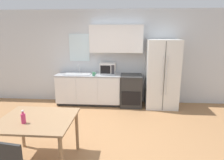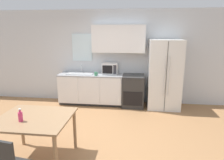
% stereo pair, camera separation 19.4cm
% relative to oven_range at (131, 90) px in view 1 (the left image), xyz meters
% --- Properties ---
extents(ground_plane, '(12.00, 12.00, 0.00)m').
position_rel_oven_range_xyz_m(ground_plane, '(-0.71, -1.80, -0.45)').
color(ground_plane, '#9E7047').
extents(wall_back, '(12.00, 0.38, 2.70)m').
position_rel_oven_range_xyz_m(wall_back, '(-0.67, 0.32, 0.99)').
color(wall_back, silver).
rests_on(wall_back, ground_plane).
extents(kitchen_counter, '(1.85, 0.61, 0.89)m').
position_rel_oven_range_xyz_m(kitchen_counter, '(-1.22, 0.02, 0.01)').
color(kitchen_counter, '#333333').
rests_on(kitchen_counter, ground_plane).
extents(oven_range, '(0.60, 0.66, 0.89)m').
position_rel_oven_range_xyz_m(oven_range, '(0.00, 0.00, 0.00)').
color(oven_range, '#2D2D2D').
rests_on(oven_range, ground_plane).
extents(refrigerator, '(0.87, 0.74, 1.88)m').
position_rel_oven_range_xyz_m(refrigerator, '(0.84, -0.03, 0.49)').
color(refrigerator, silver).
rests_on(refrigerator, ground_plane).
extents(kitchen_sink, '(0.75, 0.39, 0.23)m').
position_rel_oven_range_xyz_m(kitchen_sink, '(-1.53, 0.03, 0.46)').
color(kitchen_sink, '#B7BABC').
rests_on(kitchen_sink, kitchen_counter).
extents(microwave, '(0.44, 0.35, 0.32)m').
position_rel_oven_range_xyz_m(microwave, '(-0.67, 0.12, 0.61)').
color(microwave, silver).
rests_on(microwave, kitchen_counter).
extents(coffee_mug, '(0.11, 0.08, 0.10)m').
position_rel_oven_range_xyz_m(coffee_mug, '(-1.03, -0.17, 0.50)').
color(coffee_mug, '#3F8C66').
rests_on(coffee_mug, kitchen_counter).
extents(dining_table, '(1.13, 0.99, 0.77)m').
position_rel_oven_range_xyz_m(dining_table, '(-1.51, -2.75, 0.23)').
color(dining_table, '#997551').
rests_on(dining_table, ground_plane).
extents(drink_bottle, '(0.07, 0.07, 0.20)m').
position_rel_oven_range_xyz_m(drink_bottle, '(-1.63, -2.91, 0.41)').
color(drink_bottle, '#DB386B').
rests_on(drink_bottle, dining_table).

